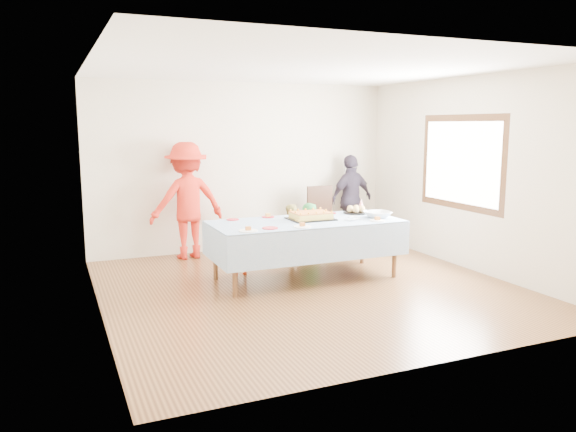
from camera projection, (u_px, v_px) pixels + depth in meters
The scene contains 22 objects.
ground at pixel (309, 288), 7.07m from camera, with size 5.00×5.00×0.00m, color #4C2B15.
room_walls at pixel (314, 146), 6.81m from camera, with size 5.04×5.04×2.72m.
party_table at pixel (306, 225), 7.39m from camera, with size 2.50×1.10×0.78m.
birthday_cake at pixel (311, 216), 7.47m from camera, with size 0.58×0.45×0.10m.
rolls_tray at pixel (356, 210), 8.00m from camera, with size 0.36×0.36×0.11m.
punch_bowl at pixel (377, 215), 7.62m from camera, with size 0.36×0.36×0.09m, color silver.
party_hat at pixel (361, 205), 8.16m from camera, with size 0.11×0.11×0.19m, color white.
fork_pile at pixel (353, 218), 7.41m from camera, with size 0.24×0.18×0.07m, color white, non-canonical shape.
plate_red_far_a at pixel (233, 219), 7.45m from camera, with size 0.17×0.17×0.01m, color red.
plate_red_far_b at pixel (268, 217), 7.66m from camera, with size 0.17×0.17×0.01m, color red.
plate_red_far_c at pixel (303, 216), 7.77m from camera, with size 0.20×0.20×0.01m, color red.
plate_red_far_d at pixel (330, 213), 7.99m from camera, with size 0.17×0.17×0.01m, color red.
plate_red_near at pixel (270, 228), 6.84m from camera, with size 0.19×0.19×0.01m, color red.
plate_white_left at pixel (248, 231), 6.66m from camera, with size 0.23×0.23×0.01m, color white.
plate_white_mid at pixel (302, 227), 6.93m from camera, with size 0.22×0.22×0.01m, color white.
plate_white_right at pixel (377, 220), 7.37m from camera, with size 0.20×0.20×0.01m, color white.
dining_chair at pixel (323, 215), 9.15m from camera, with size 0.46×0.46×1.04m.
toddler_left at pixel (240, 249), 7.59m from camera, with size 0.27×0.18×0.75m, color #DF431B.
toddler_mid at pixel (309, 231), 8.54m from camera, with size 0.42×0.27×0.86m, color #277636.
toddler_right at pixel (290, 234), 8.29m from camera, with size 0.43×0.33×0.87m, color tan.
adult_left at pixel (187, 201), 8.53m from camera, with size 1.15×0.66×1.78m, color red.
adult_right at pixel (351, 199), 9.65m from camera, with size 0.89×0.37×1.53m, color #352D3E.
Camera 1 is at (-2.92, -6.18, 2.03)m, focal length 35.00 mm.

